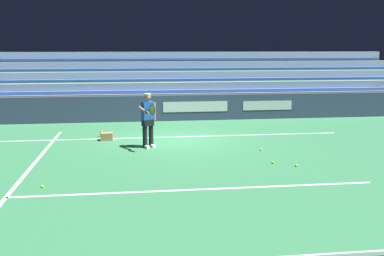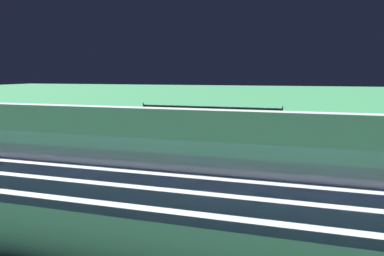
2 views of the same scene
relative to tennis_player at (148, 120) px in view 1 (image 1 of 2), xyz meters
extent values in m
plane|color=#337A4C|center=(-0.93, -1.06, -0.89)|extent=(160.00, 160.00, 0.00)
cube|color=white|center=(-0.93, -1.56, -0.89)|extent=(12.00, 0.10, 0.01)
cube|color=white|center=(3.18, 2.94, -0.89)|extent=(0.10, 12.00, 0.01)
cube|color=white|center=(-0.93, 4.44, -0.89)|extent=(8.22, 0.10, 0.01)
cube|color=#384260|center=(-0.93, -5.16, -0.34)|extent=(24.62, 0.24, 1.10)
cube|color=silver|center=(-2.21, -5.03, -0.29)|extent=(2.80, 0.01, 0.44)
cube|color=silver|center=(-5.42, -5.03, -0.29)|extent=(2.20, 0.01, 0.40)
cube|color=#9EA3A8|center=(-0.93, -7.36, -0.34)|extent=(23.39, 3.20, 1.10)
cube|color=blue|center=(-0.93, -6.16, 0.29)|extent=(22.93, 0.40, 0.12)
cube|color=#9EA3A8|center=(-0.93, -6.44, 0.43)|extent=(23.39, 0.24, 0.45)
cube|color=blue|center=(-0.93, -6.96, 0.74)|extent=(22.93, 0.40, 0.12)
cube|color=#9EA3A8|center=(-0.93, -7.24, 0.88)|extent=(23.39, 0.24, 0.45)
cube|color=blue|center=(-0.93, -7.76, 1.19)|extent=(22.93, 0.40, 0.12)
cube|color=#9EA3A8|center=(-0.93, -8.04, 1.33)|extent=(23.39, 0.24, 0.45)
cube|color=blue|center=(-0.93, -8.56, 1.64)|extent=(22.93, 0.40, 0.12)
cube|color=#9EA3A8|center=(-0.93, -8.84, 1.78)|extent=(23.39, 0.24, 0.45)
cylinder|color=black|center=(-0.09, -0.08, -0.45)|extent=(0.15, 0.15, 0.88)
cylinder|color=black|center=(0.10, 0.02, -0.45)|extent=(0.15, 0.15, 0.88)
cube|color=white|center=(-0.12, -0.03, -0.85)|extent=(0.23, 0.30, 0.09)
cube|color=white|center=(0.08, 0.08, -0.85)|extent=(0.23, 0.30, 0.09)
cube|color=black|center=(0.01, -0.03, -0.09)|extent=(0.40, 0.35, 0.20)
cube|color=#194CB2|center=(0.01, -0.03, 0.28)|extent=(0.42, 0.35, 0.58)
sphere|color=#A37556|center=(0.00, -0.02, 0.71)|extent=(0.21, 0.21, 0.21)
cylinder|color=white|center=(0.00, -0.02, 0.80)|extent=(0.20, 0.20, 0.05)
cylinder|color=#A37556|center=(-0.21, -0.14, 0.24)|extent=(0.09, 0.09, 0.56)
cylinder|color=#A37556|center=(0.13, 0.26, 0.33)|extent=(0.35, 0.56, 0.24)
cylinder|color=black|center=(0.02, 0.48, 0.38)|extent=(0.17, 0.28, 0.03)
torus|color=black|center=(-0.11, 0.72, 0.42)|extent=(0.17, 0.29, 0.31)
cylinder|color=#D6D14C|center=(-0.11, 0.72, 0.42)|extent=(0.13, 0.24, 0.27)
cube|color=#A87F51|center=(1.37, -1.31, -0.76)|extent=(0.40, 0.30, 0.26)
sphere|color=#CCE533|center=(-3.43, 0.89, -0.86)|extent=(0.07, 0.07, 0.07)
sphere|color=#CCE533|center=(-3.30, 2.46, -0.86)|extent=(0.07, 0.07, 0.07)
sphere|color=#CCE533|center=(-3.83, 2.85, -0.86)|extent=(0.07, 0.07, 0.07)
sphere|color=#CCE533|center=(2.54, 3.85, -0.86)|extent=(0.07, 0.07, 0.07)
cylinder|color=yellow|center=(1.61, -1.91, -0.78)|extent=(0.07, 0.07, 0.22)
camera|label=1|loc=(0.45, 13.97, 2.25)|focal=42.00mm
camera|label=2|loc=(3.58, -13.05, 2.51)|focal=28.00mm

